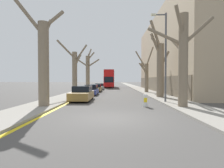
% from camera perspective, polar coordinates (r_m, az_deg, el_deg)
% --- Properties ---
extents(ground_plane, '(300.00, 300.00, 0.00)m').
position_cam_1_polar(ground_plane, '(9.40, 0.18, -11.18)').
color(ground_plane, '#4C4947').
extents(sidewalk_left, '(2.87, 120.00, 0.12)m').
position_cam_1_polar(sidewalk_left, '(59.48, -4.61, -0.53)').
color(sidewalk_left, gray).
rests_on(sidewalk_left, ground).
extents(sidewalk_right, '(2.87, 120.00, 0.12)m').
position_cam_1_polar(sidewalk_right, '(59.46, 6.20, -0.54)').
color(sidewalk_right, gray).
rests_on(sidewalk_right, ground).
extents(building_facade_right, '(10.08, 30.26, 12.94)m').
position_cam_1_polar(building_facade_right, '(33.07, 22.30, 8.95)').
color(building_facade_right, tan).
rests_on(building_facade_right, ground).
extents(kerb_line_stripe, '(0.24, 120.00, 0.01)m').
position_cam_1_polar(kerb_line_stripe, '(59.35, -3.05, -0.59)').
color(kerb_line_stripe, yellow).
rests_on(kerb_line_stripe, ground).
extents(street_tree_left_0, '(3.73, 2.73, 8.38)m').
position_cam_1_polar(street_tree_left_0, '(14.04, -21.58, 7.75)').
color(street_tree_left_0, '#7A6B56').
rests_on(street_tree_left_0, ground).
extents(street_tree_left_1, '(3.49, 2.63, 6.99)m').
position_cam_1_polar(street_tree_left_1, '(23.96, -12.12, 4.28)').
color(street_tree_left_1, '#7A6B56').
rests_on(street_tree_left_1, ground).
extents(street_tree_left_2, '(4.94, 4.15, 8.51)m').
position_cam_1_polar(street_tree_left_2, '(35.24, -7.88, 4.46)').
color(street_tree_left_2, '#7A6B56').
rests_on(street_tree_left_2, ground).
extents(street_tree_right_0, '(4.30, 2.80, 7.04)m').
position_cam_1_polar(street_tree_right_0, '(13.72, 22.05, 8.32)').
color(street_tree_right_0, '#7A6B56').
rests_on(street_tree_right_0, ground).
extents(street_tree_right_1, '(2.84, 3.56, 8.42)m').
position_cam_1_polar(street_tree_right_1, '(20.56, 15.34, 5.65)').
color(street_tree_right_1, '#7A6B56').
rests_on(street_tree_right_1, ground).
extents(street_tree_right_2, '(2.71, 2.77, 7.05)m').
position_cam_1_polar(street_tree_right_2, '(28.04, 11.04, 3.06)').
color(street_tree_right_2, '#7A6B56').
rests_on(street_tree_right_2, ground).
extents(double_decker_bus, '(2.50, 11.91, 4.51)m').
position_cam_1_polar(double_decker_bus, '(47.04, -0.81, 2.00)').
color(double_decker_bus, red).
rests_on(double_decker_bus, ground).
extents(parked_car_0, '(1.85, 4.50, 1.44)m').
position_cam_1_polar(parked_car_0, '(17.47, -9.69, -3.11)').
color(parked_car_0, olive).
rests_on(parked_car_0, ground).
extents(parked_car_1, '(1.71, 4.33, 1.38)m').
position_cam_1_polar(parked_car_1, '(23.84, -6.83, -1.99)').
color(parked_car_1, navy).
rests_on(parked_car_1, ground).
extents(parked_car_2, '(1.74, 4.14, 1.30)m').
position_cam_1_polar(parked_car_2, '(30.19, -5.19, -1.32)').
color(parked_car_2, olive).
rests_on(parked_car_2, ground).
extents(parked_car_3, '(1.82, 4.41, 1.30)m').
position_cam_1_polar(parked_car_3, '(36.19, -4.18, -0.87)').
color(parked_car_3, '#9EA3AD').
rests_on(parked_car_3, ground).
extents(lamp_post, '(1.40, 0.20, 7.89)m').
position_cam_1_polar(lamp_post, '(16.24, 16.79, 9.68)').
color(lamp_post, '#4C4F54').
rests_on(lamp_post, ground).
extents(traffic_bollard, '(0.36, 0.37, 0.94)m').
position_cam_1_polar(traffic_bollard, '(13.60, 10.74, -5.28)').
color(traffic_bollard, white).
rests_on(traffic_bollard, ground).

